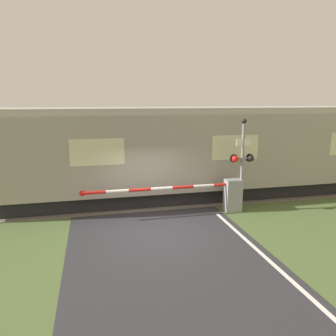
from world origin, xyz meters
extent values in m
plane|color=#4C6033|center=(0.00, 0.00, 0.00)|extent=(80.00, 80.00, 0.00)
cube|color=#666056|center=(0.00, 3.47, 0.01)|extent=(36.00, 3.20, 0.03)
cube|color=#595451|center=(0.00, 2.75, 0.08)|extent=(36.00, 0.08, 0.10)
cube|color=#595451|center=(0.00, 4.19, 0.08)|extent=(36.00, 0.08, 0.10)
cube|color=black|center=(3.53, 3.47, 0.30)|extent=(17.53, 2.52, 0.60)
cube|color=#9E998E|center=(3.53, 3.47, 2.09)|extent=(19.05, 2.96, 2.98)
cube|color=#ADA89E|center=(3.53, 3.47, 3.70)|extent=(18.67, 2.73, 0.24)
cube|color=beige|center=(3.53, 1.97, 2.31)|extent=(1.90, 0.02, 0.95)
cube|color=beige|center=(-1.71, 1.97, 2.31)|extent=(1.90, 0.02, 0.95)
cube|color=gray|center=(3.17, 1.25, 0.61)|extent=(0.60, 0.44, 1.23)
cylinder|color=gray|center=(3.17, 1.25, 1.05)|extent=(0.16, 0.16, 0.18)
cylinder|color=red|center=(2.78, 1.25, 1.05)|extent=(0.78, 0.11, 0.11)
cylinder|color=white|center=(2.01, 1.25, 1.05)|extent=(0.78, 0.11, 0.11)
cylinder|color=red|center=(1.23, 1.25, 1.05)|extent=(0.78, 0.11, 0.11)
cylinder|color=white|center=(0.45, 1.25, 1.05)|extent=(0.78, 0.11, 0.11)
cylinder|color=red|center=(-0.33, 1.25, 1.05)|extent=(0.78, 0.11, 0.11)
cylinder|color=white|center=(-1.11, 1.25, 1.05)|extent=(0.78, 0.11, 0.11)
cylinder|color=red|center=(-1.89, 1.25, 1.05)|extent=(0.78, 0.11, 0.11)
cylinder|color=red|center=(-2.28, 1.25, 1.05)|extent=(0.20, 0.02, 0.20)
cylinder|color=gray|center=(3.44, 1.15, 1.64)|extent=(0.11, 0.11, 3.28)
cube|color=gray|center=(3.44, 1.15, 2.03)|extent=(0.74, 0.07, 0.07)
sphere|color=red|center=(3.13, 1.10, 2.03)|extent=(0.24, 0.24, 0.24)
sphere|color=black|center=(3.75, 1.10, 2.03)|extent=(0.24, 0.24, 0.24)
cylinder|color=black|center=(3.13, 1.21, 2.03)|extent=(0.30, 0.06, 0.30)
cylinder|color=black|center=(3.75, 1.21, 2.03)|extent=(0.30, 0.06, 0.30)
cube|color=white|center=(3.44, 1.11, 2.62)|extent=(0.57, 0.02, 0.25)
sphere|color=black|center=(3.44, 1.15, 3.38)|extent=(0.18, 0.18, 0.18)
camera|label=1|loc=(-1.88, -9.67, 4.12)|focal=35.00mm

